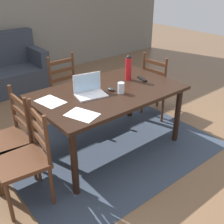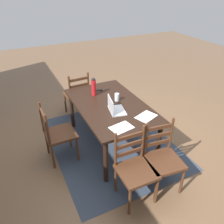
{
  "view_description": "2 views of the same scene",
  "coord_description": "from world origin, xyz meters",
  "views": [
    {
      "loc": [
        -1.8,
        -2.26,
        1.99
      ],
      "look_at": [
        0.04,
        -0.01,
        0.48
      ],
      "focal_mm": 44.18,
      "sensor_mm": 36.0,
      "label": 1
    },
    {
      "loc": [
        -2.83,
        1.34,
        2.5
      ],
      "look_at": [
        -0.03,
        -0.02,
        0.63
      ],
      "focal_mm": 36.29,
      "sensor_mm": 36.0,
      "label": 2
    }
  ],
  "objects": [
    {
      "name": "area_rug",
      "position": [
        0.0,
        0.0,
        0.0
      ],
      "size": [
        2.44,
        1.92,
        0.01
      ],
      "primitive_type": "cube",
      "color": "#333D4C",
      "rests_on": "ground"
    },
    {
      "name": "chair_left_near",
      "position": [
        -1.13,
        -0.21,
        0.46
      ],
      "size": [
        0.49,
        0.49,
        0.95
      ],
      "color": "#4C2B19",
      "rests_on": "ground"
    },
    {
      "name": "paper_stack_left",
      "position": [
        -0.65,
        0.15,
        0.76
      ],
      "size": [
        0.26,
        0.33,
        0.0
      ],
      "primitive_type": "cube",
      "rotation": [
        0.0,
        0.0,
        0.17
      ],
      "color": "white",
      "rests_on": "dining_table"
    },
    {
      "name": "water_bottle",
      "position": [
        0.41,
        0.11,
        0.92
      ],
      "size": [
        0.08,
        0.08,
        0.31
      ],
      "color": "red",
      "rests_on": "dining_table"
    },
    {
      "name": "tv_remote",
      "position": [
        0.54,
        -0.0,
        0.77
      ],
      "size": [
        0.08,
        0.18,
        0.02
      ],
      "primitive_type": "cube",
      "rotation": [
        0.0,
        0.0,
        2.89
      ],
      "color": "black",
      "rests_on": "dining_table"
    },
    {
      "name": "chair_right_far",
      "position": [
        1.13,
        0.2,
        0.46
      ],
      "size": [
        0.47,
        0.47,
        0.95
      ],
      "color": "#4C2B19",
      "rests_on": "ground"
    },
    {
      "name": "drinking_glass",
      "position": [
        0.06,
        -0.15,
        0.82
      ],
      "size": [
        0.07,
        0.07,
        0.12
      ],
      "primitive_type": "cylinder",
      "color": "silver",
      "rests_on": "dining_table"
    },
    {
      "name": "laptop",
      "position": [
        -0.23,
        0.04,
        0.82
      ],
      "size": [
        0.36,
        0.28,
        0.23
      ],
      "color": "silver",
      "rests_on": "dining_table"
    },
    {
      "name": "wall_back",
      "position": [
        0.0,
        3.11,
        1.35
      ],
      "size": [
        8.0,
        0.12,
        2.7
      ],
      "primitive_type": "cube",
      "color": "slate",
      "rests_on": "ground"
    },
    {
      "name": "ground_plane",
      "position": [
        0.0,
        0.0,
        0.0
      ],
      "size": [
        14.0,
        14.0,
        0.0
      ],
      "primitive_type": "plane",
      "color": "brown"
    },
    {
      "name": "paper_stack_right",
      "position": [
        -0.56,
        -0.3,
        0.76
      ],
      "size": [
        0.3,
        0.35,
        0.0
      ],
      "primitive_type": "cube",
      "rotation": [
        0.0,
        0.0,
        0.35
      ],
      "color": "white",
      "rests_on": "dining_table"
    },
    {
      "name": "computer_mouse",
      "position": [
        0.02,
        -0.02,
        0.78
      ],
      "size": [
        0.07,
        0.1,
        0.03
      ],
      "primitive_type": "ellipsoid",
      "rotation": [
        0.0,
        0.0,
        0.08
      ],
      "color": "black",
      "rests_on": "dining_table"
    },
    {
      "name": "chair_far_head",
      "position": [
        -0.0,
        0.88,
        0.46
      ],
      "size": [
        0.45,
        0.45,
        0.95
      ],
      "color": "#4C2B19",
      "rests_on": "ground"
    },
    {
      "name": "dining_table",
      "position": [
        0.0,
        0.0,
        0.68
      ],
      "size": [
        1.68,
        1.02,
        0.76
      ],
      "color": "black",
      "rests_on": "ground"
    },
    {
      "name": "chair_left_far",
      "position": [
        -1.13,
        0.2,
        0.46
      ],
      "size": [
        0.45,
        0.45,
        0.95
      ],
      "color": "#4C2B19",
      "rests_on": "ground"
    }
  ]
}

